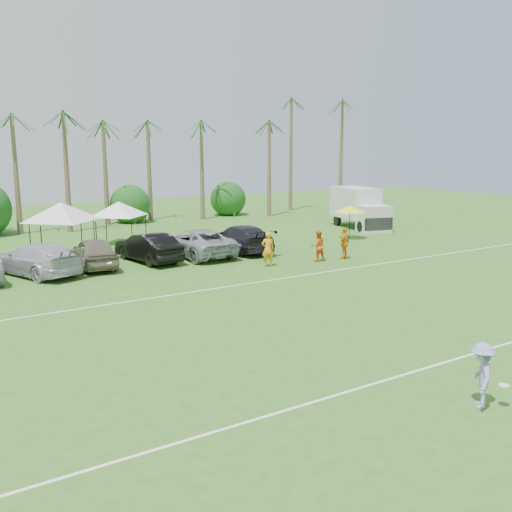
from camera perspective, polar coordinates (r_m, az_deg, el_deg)
ground at (r=15.93m, az=18.79°, el=-13.89°), size 120.00×120.00×0.00m
field_lines at (r=21.41m, az=1.77°, el=-6.85°), size 80.00×12.10×0.01m
palm_tree_4 at (r=47.42m, az=-23.99°, el=11.10°), size 2.40×2.40×8.90m
palm_tree_5 at (r=48.24m, az=-19.27°, el=12.44°), size 2.40×2.40×9.90m
palm_tree_6 at (r=49.40m, az=-14.70°, el=13.64°), size 2.40×2.40×10.90m
palm_tree_7 at (r=50.85m, az=-10.33°, el=14.68°), size 2.40×2.40×11.90m
palm_tree_8 at (r=52.87m, az=-5.11°, el=11.85°), size 2.40×2.40×8.90m
palm_tree_9 at (r=55.39m, az=-0.43°, el=12.75°), size 2.40×2.40×9.90m
palm_tree_10 at (r=58.25m, az=3.85°, el=13.48°), size 2.40×2.40×10.90m
palm_tree_11 at (r=60.75m, az=6.99°, el=14.12°), size 2.40×2.40×11.90m
bush_tree_2 at (r=51.14m, az=-12.52°, el=5.30°), size 4.00×4.00×4.00m
bush_tree_3 at (r=55.38m, az=-2.73°, el=5.95°), size 4.00×4.00×4.00m
sideline_player_a at (r=31.45m, az=1.19°, el=0.70°), size 0.82×0.66×1.95m
sideline_player_b at (r=33.07m, az=6.21°, el=1.00°), size 0.99×0.85×1.79m
sideline_player_c at (r=33.96m, az=8.84°, el=1.27°), size 1.19×0.87×1.88m
box_truck at (r=47.13m, az=10.31°, el=4.86°), size 3.85×6.70×3.25m
canopy_tent_left at (r=35.68m, az=-18.97°, el=5.10°), size 4.76×4.76×3.86m
canopy_tent_right at (r=39.61m, az=-13.60°, el=5.31°), size 4.18×4.18×3.39m
market_umbrella at (r=41.32m, az=9.38°, el=4.68°), size 2.18×2.18×2.43m
frisbee_player at (r=15.77m, az=21.62°, el=-11.01°), size 1.22×1.20×1.69m
parked_car_3 at (r=31.44m, az=-21.16°, el=-0.30°), size 4.24×6.21×1.67m
parked_car_4 at (r=32.44m, az=-15.89°, el=0.35°), size 2.54×5.10×1.67m
parked_car_5 at (r=33.35m, az=-10.73°, el=0.85°), size 2.43×5.26×1.67m
parked_car_6 at (r=34.59m, az=-5.94°, el=1.34°), size 2.93×6.08×1.67m
parked_car_7 at (r=36.08m, az=-1.53°, el=1.79°), size 2.71×5.89×1.67m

